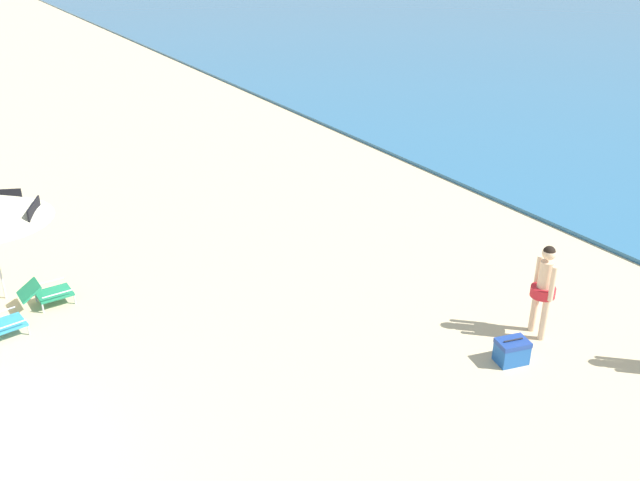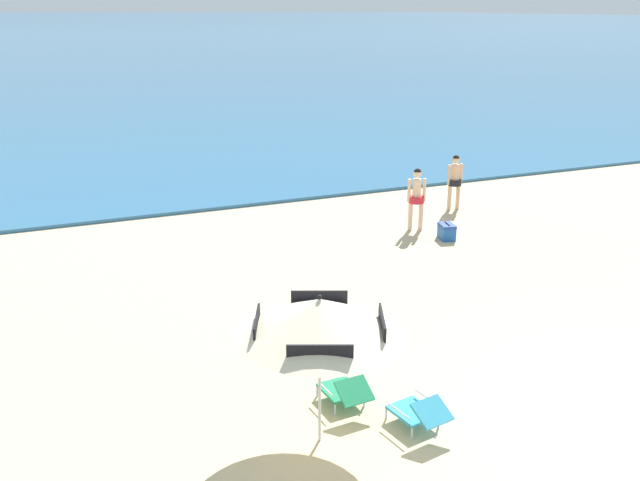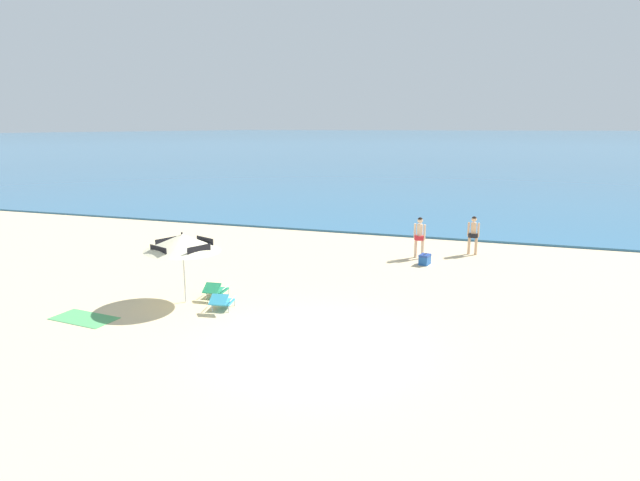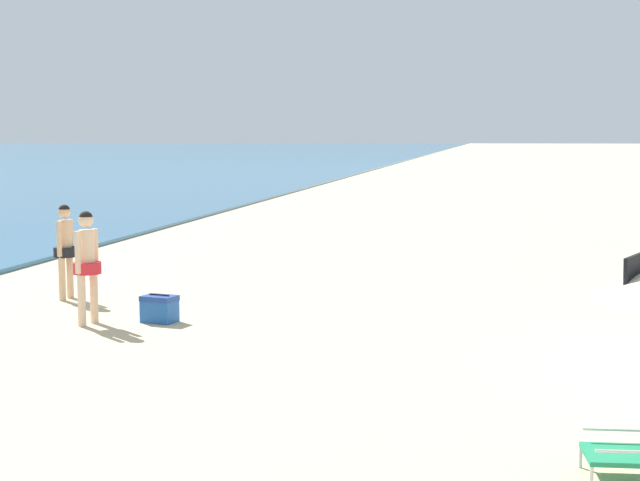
{
  "view_description": "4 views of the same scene",
  "coord_description": "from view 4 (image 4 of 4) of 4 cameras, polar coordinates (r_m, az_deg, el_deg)",
  "views": [
    {
      "loc": [
        7.63,
        1.36,
        6.21
      ],
      "look_at": [
        -2.43,
        7.31,
        0.77
      ],
      "focal_mm": 36.98,
      "sensor_mm": 36.0,
      "label": 1
    },
    {
      "loc": [
        -7.77,
        -5.63,
        5.63
      ],
      "look_at": [
        -2.62,
        6.59,
        1.1
      ],
      "focal_mm": 38.53,
      "sensor_mm": 36.0,
      "label": 2
    },
    {
      "loc": [
        3.85,
        -11.06,
        5.18
      ],
      "look_at": [
        -1.98,
        6.63,
        1.07
      ],
      "focal_mm": 28.97,
      "sensor_mm": 36.0,
      "label": 3
    },
    {
      "loc": [
        -11.81,
        3.61,
        2.74
      ],
      "look_at": [
        -0.14,
        5.69,
        1.46
      ],
      "focal_mm": 54.19,
      "sensor_mm": 36.0,
      "label": 4
    }
  ],
  "objects": [
    {
      "name": "person_standing_beside",
      "position": [
        16.81,
        -14.81,
        -0.24
      ],
      "size": [
        0.48,
        0.39,
        1.61
      ],
      "color": "#D8A87F",
      "rests_on": "ground"
    },
    {
      "name": "cooler_box",
      "position": [
        14.54,
        -9.46,
        -3.99
      ],
      "size": [
        0.45,
        0.56,
        0.43
      ],
      "color": "#1E56A8",
      "rests_on": "ground"
    },
    {
      "name": "person_standing_near_shore",
      "position": [
        14.45,
        -13.6,
        -1.08
      ],
      "size": [
        0.49,
        0.41,
        1.67
      ],
      "color": "beige",
      "rests_on": "ground"
    }
  ]
}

